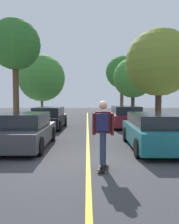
% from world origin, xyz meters
% --- Properties ---
extents(ground, '(80.00, 80.00, 0.00)m').
position_xyz_m(ground, '(0.00, 0.00, 0.00)').
color(ground, '#353538').
extents(center_line, '(0.12, 39.20, 0.01)m').
position_xyz_m(center_line, '(0.00, 4.00, 0.00)').
color(center_line, gold).
rests_on(center_line, ground).
extents(parked_car_left_nearest, '(1.99, 4.06, 1.34)m').
position_xyz_m(parked_car_left_nearest, '(-2.49, 2.00, 0.65)').
color(parked_car_left_nearest, '#38383D').
rests_on(parked_car_left_nearest, ground).
extents(parked_car_left_near, '(2.02, 4.13, 1.35)m').
position_xyz_m(parked_car_left_near, '(-2.48, 7.72, 0.67)').
color(parked_car_left_near, black).
rests_on(parked_car_left_near, ground).
extents(parked_car_right_nearest, '(1.98, 4.31, 1.33)m').
position_xyz_m(parked_car_right_nearest, '(2.48, 1.75, 0.67)').
color(parked_car_right_nearest, '#196066').
rests_on(parked_car_right_nearest, ground).
extents(parked_car_right_near, '(1.92, 4.02, 1.41)m').
position_xyz_m(parked_car_right_near, '(2.49, 8.15, 0.70)').
color(parked_car_right_near, maroon).
rests_on(parked_car_right_near, ground).
extents(street_tree_left_nearest, '(3.19, 3.19, 6.78)m').
position_xyz_m(street_tree_left_nearest, '(-4.57, 7.77, 5.27)').
color(street_tree_left_nearest, '#4C3823').
rests_on(street_tree_left_nearest, sidewalk_left).
extents(street_tree_left_near, '(4.66, 4.66, 6.14)m').
position_xyz_m(street_tree_left_near, '(-4.57, 16.10, 3.95)').
color(street_tree_left_near, brown).
rests_on(street_tree_left_near, sidewalk_left).
extents(street_tree_right_nearest, '(4.26, 4.26, 6.19)m').
position_xyz_m(street_tree_right_nearest, '(4.57, 7.82, 4.19)').
color(street_tree_right_nearest, '#3D2D1E').
rests_on(street_tree_right_nearest, sidewalk_right).
extents(street_tree_right_near, '(3.98, 3.98, 5.83)m').
position_xyz_m(street_tree_right_near, '(4.57, 16.01, 3.96)').
color(street_tree_right_near, '#3D2D1E').
rests_on(street_tree_right_near, sidewalk_right).
extents(street_tree_right_far, '(4.27, 4.27, 7.40)m').
position_xyz_m(street_tree_right_far, '(4.57, 23.33, 5.38)').
color(street_tree_right_far, '#4C3823').
rests_on(street_tree_right_far, sidewalk_right).
extents(fire_hydrant, '(0.20, 0.20, 0.70)m').
position_xyz_m(fire_hydrant, '(3.99, 7.89, 0.49)').
color(fire_hydrant, '#B2140F').
rests_on(fire_hydrant, sidewalk_right).
extents(skateboard, '(0.35, 0.86, 0.10)m').
position_xyz_m(skateboard, '(0.39, -0.80, 0.09)').
color(skateboard, black).
rests_on(skateboard, ground).
extents(skateboarder, '(0.59, 0.71, 1.74)m').
position_xyz_m(skateboarder, '(0.39, -0.84, 1.10)').
color(skateboarder, black).
rests_on(skateboarder, skateboard).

